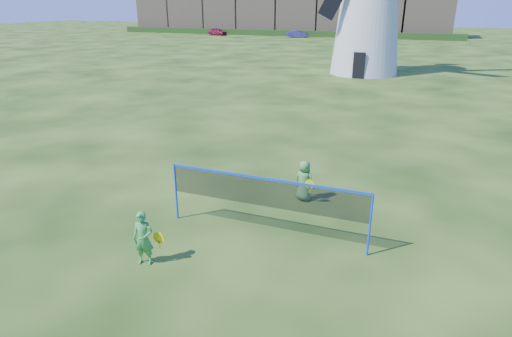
{
  "coord_description": "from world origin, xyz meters",
  "views": [
    {
      "loc": [
        3.91,
        -8.96,
        5.41
      ],
      "look_at": [
        0.2,
        0.5,
        1.5
      ],
      "focal_mm": 30.22,
      "sensor_mm": 36.0,
      "label": 1
    }
  ],
  "objects_px": {
    "player_girl": "(143,239)",
    "car_left": "(218,32)",
    "car_right": "(297,34)",
    "windmill": "(369,0)",
    "badminton_net": "(265,193)",
    "player_boy": "(304,181)"
  },
  "relations": [
    {
      "from": "badminton_net",
      "to": "player_girl",
      "type": "relative_size",
      "value": 4.02
    },
    {
      "from": "badminton_net",
      "to": "player_girl",
      "type": "height_order",
      "value": "badminton_net"
    },
    {
      "from": "car_left",
      "to": "player_girl",
      "type": "bearing_deg",
      "value": -138.73
    },
    {
      "from": "player_girl",
      "to": "player_boy",
      "type": "distance_m",
      "value": 5.09
    },
    {
      "from": "windmill",
      "to": "car_left",
      "type": "distance_m",
      "value": 47.85
    },
    {
      "from": "car_left",
      "to": "car_right",
      "type": "relative_size",
      "value": 1.06
    },
    {
      "from": "badminton_net",
      "to": "car_right",
      "type": "height_order",
      "value": "badminton_net"
    },
    {
      "from": "windmill",
      "to": "player_girl",
      "type": "relative_size",
      "value": 13.12
    },
    {
      "from": "car_right",
      "to": "player_girl",
      "type": "bearing_deg",
      "value": -174.35
    },
    {
      "from": "badminton_net",
      "to": "player_boy",
      "type": "relative_size",
      "value": 4.19
    },
    {
      "from": "player_girl",
      "to": "car_left",
      "type": "bearing_deg",
      "value": 101.86
    },
    {
      "from": "windmill",
      "to": "player_girl",
      "type": "bearing_deg",
      "value": -90.77
    },
    {
      "from": "player_girl",
      "to": "badminton_net",
      "type": "bearing_deg",
      "value": 33.29
    },
    {
      "from": "player_girl",
      "to": "player_boy",
      "type": "height_order",
      "value": "player_girl"
    },
    {
      "from": "player_girl",
      "to": "car_left",
      "type": "relative_size",
      "value": 0.34
    },
    {
      "from": "player_girl",
      "to": "car_right",
      "type": "relative_size",
      "value": 0.36
    },
    {
      "from": "windmill",
      "to": "car_right",
      "type": "distance_m",
      "value": 40.06
    },
    {
      "from": "badminton_net",
      "to": "player_girl",
      "type": "distance_m",
      "value": 2.99
    },
    {
      "from": "player_girl",
      "to": "car_left",
      "type": "distance_m",
      "value": 72.59
    },
    {
      "from": "player_boy",
      "to": "car_left",
      "type": "xyz_separation_m",
      "value": [
        -32.94,
        61.35,
        0.03
      ]
    },
    {
      "from": "player_girl",
      "to": "car_right",
      "type": "distance_m",
      "value": 67.86
    },
    {
      "from": "car_right",
      "to": "windmill",
      "type": "bearing_deg",
      "value": -163.76
    }
  ]
}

